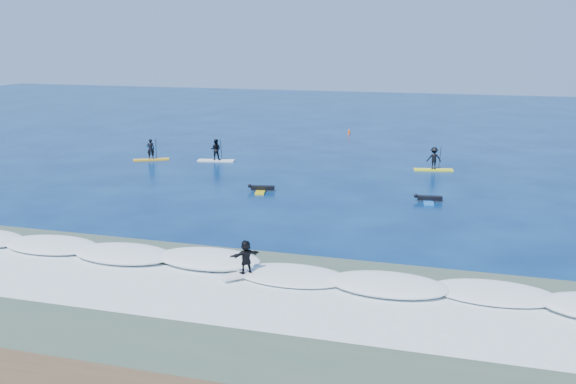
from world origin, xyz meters
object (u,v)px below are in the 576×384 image
(sup_paddler_center, at_px, (216,152))
(sup_paddler_right, at_px, (434,160))
(sup_paddler_left, at_px, (151,153))
(prone_paddler_far, at_px, (428,199))
(marker_buoy, at_px, (349,132))
(prone_paddler_near, at_px, (261,189))
(wave_surfer, at_px, (246,259))

(sup_paddler_center, xyz_separation_m, sup_paddler_right, (16.98, 1.21, 0.02))
(sup_paddler_left, bearing_deg, sup_paddler_center, -17.40)
(sup_paddler_right, bearing_deg, prone_paddler_far, -100.39)
(sup_paddler_center, bearing_deg, marker_buoy, 56.51)
(sup_paddler_center, height_order, marker_buoy, sup_paddler_center)
(prone_paddler_far, bearing_deg, sup_paddler_left, 64.88)
(sup_paddler_left, relative_size, marker_buoy, 4.68)
(prone_paddler_near, relative_size, marker_buoy, 3.72)
(sup_paddler_left, relative_size, sup_paddler_right, 0.96)
(sup_paddler_left, bearing_deg, sup_paddler_right, -23.45)
(wave_surfer, bearing_deg, sup_paddler_center, 71.55)
(prone_paddler_far, bearing_deg, prone_paddler_near, 84.25)
(sup_paddler_right, bearing_deg, sup_paddler_center, 171.60)
(sup_paddler_left, distance_m, prone_paddler_near, 14.11)
(prone_paddler_far, relative_size, wave_surfer, 1.15)
(wave_surfer, bearing_deg, sup_paddler_right, 32.66)
(sup_paddler_left, relative_size, wave_surfer, 1.48)
(sup_paddler_left, height_order, sup_paddler_right, sup_paddler_right)
(sup_paddler_left, bearing_deg, marker_buoy, 25.51)
(prone_paddler_near, relative_size, wave_surfer, 1.18)
(sup_paddler_left, bearing_deg, wave_surfer, -83.28)
(sup_paddler_center, xyz_separation_m, wave_surfer, (11.05, -23.36, 0.08))
(wave_surfer, bearing_deg, marker_buoy, 51.26)
(wave_surfer, relative_size, marker_buoy, 3.16)
(wave_surfer, bearing_deg, sup_paddler_left, 82.35)
(prone_paddler_far, height_order, marker_buoy, marker_buoy)
(sup_paddler_center, bearing_deg, prone_paddler_far, -35.27)
(sup_paddler_left, relative_size, prone_paddler_far, 1.29)
(marker_buoy, bearing_deg, wave_surfer, -84.97)
(sup_paddler_right, height_order, marker_buoy, sup_paddler_right)
(sup_paddler_center, bearing_deg, wave_surfer, -74.30)
(marker_buoy, bearing_deg, sup_paddler_left, -125.09)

